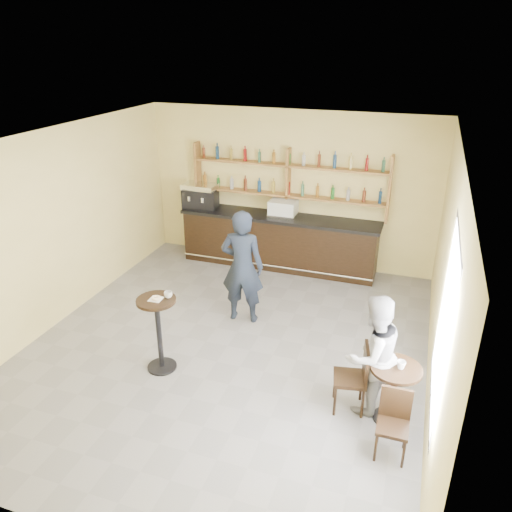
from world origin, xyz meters
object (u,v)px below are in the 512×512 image
(pastry_case, at_px, (283,208))
(chair_west, at_px, (350,378))
(espresso_machine, at_px, (200,196))
(chair_south, at_px, (393,426))
(pedestal_table, at_px, (159,334))
(patron_second, at_px, (372,355))
(cafe_table, at_px, (393,394))
(bar_counter, at_px, (279,241))
(man_main, at_px, (242,267))

(pastry_case, bearing_deg, chair_west, -59.75)
(espresso_machine, xyz_separation_m, chair_south, (4.48, -4.60, -0.95))
(pedestal_table, distance_m, chair_west, 2.73)
(chair_west, bearing_deg, espresso_machine, -146.48)
(pedestal_table, relative_size, chair_west, 1.21)
(chair_west, height_order, patron_second, patron_second)
(chair_west, relative_size, patron_second, 0.58)
(espresso_machine, distance_m, patron_second, 5.68)
(espresso_machine, xyz_separation_m, chair_west, (3.88, -3.95, -0.90))
(espresso_machine, distance_m, cafe_table, 6.05)
(espresso_machine, relative_size, pedestal_table, 0.62)
(bar_counter, bearing_deg, patron_second, -58.44)
(espresso_machine, bearing_deg, cafe_table, -50.88)
(man_main, relative_size, chair_west, 2.08)
(man_main, height_order, chair_west, man_main)
(cafe_table, relative_size, chair_south, 0.96)
(chair_west, distance_m, chair_south, 0.89)
(bar_counter, xyz_separation_m, man_main, (0.04, -2.28, 0.43))
(espresso_machine, distance_m, man_main, 2.93)
(bar_counter, relative_size, patron_second, 2.51)
(cafe_table, height_order, chair_south, chair_south)
(cafe_table, relative_size, chair_west, 0.85)
(cafe_table, bearing_deg, bar_counter, 123.82)
(pedestal_table, relative_size, man_main, 0.58)
(chair_south, height_order, patron_second, patron_second)
(man_main, height_order, chair_south, man_main)
(chair_west, bearing_deg, bar_counter, -162.68)
(chair_south, bearing_deg, cafe_table, 94.49)
(cafe_table, xyz_separation_m, chair_south, (0.05, -0.60, 0.02))
(chair_south, bearing_deg, pedestal_table, 169.24)
(man_main, bearing_deg, espresso_machine, -57.83)
(cafe_table, height_order, patron_second, patron_second)
(chair_south, bearing_deg, man_main, 138.94)
(espresso_machine, distance_m, pedestal_table, 4.22)
(chair_south, bearing_deg, chair_west, 132.44)
(chair_south, bearing_deg, patron_second, 115.54)
(pastry_case, height_order, patron_second, patron_second)
(espresso_machine, relative_size, patron_second, 0.43)
(pedestal_table, distance_m, cafe_table, 3.28)
(pedestal_table, xyz_separation_m, cafe_table, (3.28, -0.02, -0.17))
(bar_counter, relative_size, cafe_table, 5.15)
(espresso_machine, relative_size, chair_west, 0.75)
(pedestal_table, height_order, chair_south, pedestal_table)
(pastry_case, bearing_deg, bar_counter, -177.21)
(bar_counter, xyz_separation_m, cafe_table, (2.68, -4.00, -0.16))
(pedestal_table, bearing_deg, chair_south, -10.49)
(pastry_case, height_order, chair_west, pastry_case)
(pedestal_table, height_order, patron_second, patron_second)
(pastry_case, distance_m, patron_second, 4.52)
(pastry_case, relative_size, chair_south, 0.67)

